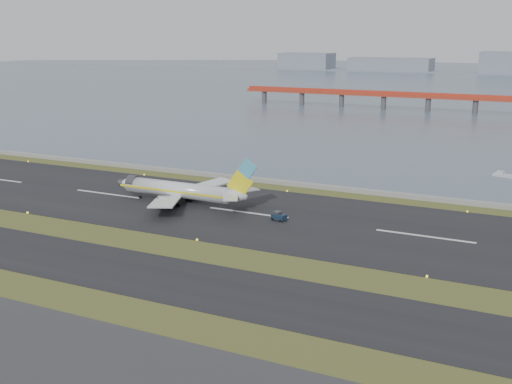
% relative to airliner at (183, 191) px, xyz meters
% --- Properties ---
extents(ground, '(1000.00, 1000.00, 0.00)m').
position_rel_airliner_xyz_m(ground, '(17.46, -29.88, -3.46)').
color(ground, '#374A1A').
rests_on(ground, ground).
extents(taxiway_strip, '(1000.00, 18.00, 0.10)m').
position_rel_airliner_xyz_m(taxiway_strip, '(17.46, -41.88, -3.41)').
color(taxiway_strip, black).
rests_on(taxiway_strip, ground).
extents(runway_strip, '(1000.00, 45.00, 0.10)m').
position_rel_airliner_xyz_m(runway_strip, '(17.46, 0.12, -3.41)').
color(runway_strip, black).
rests_on(runway_strip, ground).
extents(seawall, '(1000.00, 2.50, 1.00)m').
position_rel_airliner_xyz_m(seawall, '(17.46, 30.12, -2.96)').
color(seawall, gray).
rests_on(seawall, ground).
extents(bay_water, '(1400.00, 800.00, 1.30)m').
position_rel_airliner_xyz_m(bay_water, '(17.46, 430.12, -3.46)').
color(bay_water, '#4D5D6E').
rests_on(bay_water, ground).
extents(red_pier, '(260.00, 5.00, 10.20)m').
position_rel_airliner_xyz_m(red_pier, '(37.46, 220.12, 3.82)').
color(red_pier, '#B4341E').
rests_on(red_pier, ground).
extents(airliner, '(38.52, 32.89, 12.80)m').
position_rel_airliner_xyz_m(airliner, '(0.00, 0.00, 0.00)').
color(airliner, silver).
rests_on(airliner, ground).
extents(pushback_tug, '(3.57, 2.58, 2.06)m').
position_rel_airliner_xyz_m(pushback_tug, '(26.28, -2.47, -2.46)').
color(pushback_tug, '#142437').
rests_on(pushback_tug, ground).
extents(workboat_near, '(7.07, 3.86, 1.64)m').
position_rel_airliner_xyz_m(workboat_near, '(66.30, 66.36, -2.94)').
color(workboat_near, silver).
rests_on(workboat_near, ground).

